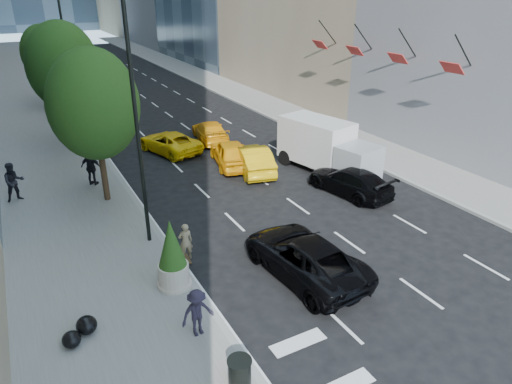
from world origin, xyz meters
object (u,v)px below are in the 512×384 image
skateboarder (186,244)px  trash_can (240,375)px  black_sedan_lincoln (304,256)px  city_bus (98,86)px  planter_shrub (172,255)px  box_truck (326,147)px  black_sedan_mercedes (350,181)px

skateboarder → trash_can: (-1.00, -6.75, -0.17)m
black_sedan_lincoln → city_bus: city_bus is taller
skateboarder → city_bus: bearing=-88.3°
city_bus → planter_shrub: bearing=-92.5°
skateboarder → planter_shrub: size_ratio=0.59×
box_truck → trash_can: box_truck is taller
skateboarder → box_truck: bearing=-147.4°
city_bus → planter_shrub: city_bus is taller
black_sedan_lincoln → trash_can: bearing=34.8°
trash_can → city_bus: bearing=84.7°
skateboarder → box_truck: size_ratio=0.24×
trash_can → planter_shrub: 5.29m
skateboarder → city_bus: size_ratio=0.14×
skateboarder → city_bus: 29.79m
black_sedan_lincoln → planter_shrub: 4.87m
black_sedan_mercedes → box_truck: 3.31m
city_bus → trash_can: city_bus is taller
black_sedan_mercedes → planter_shrub: bearing=8.5°
black_sedan_lincoln → city_bus: (-1.20, 32.62, 0.72)m
black_sedan_mercedes → city_bus: bearing=-84.9°
black_sedan_lincoln → black_sedan_mercedes: black_sedan_lincoln is taller
skateboarder → black_sedan_lincoln: skateboarder is taller
city_bus → black_sedan_lincoln: bearing=-84.1°
trash_can → skateboarder: bearing=81.6°
trash_can → planter_shrub: size_ratio=0.35×
black_sedan_mercedes → box_truck: bearing=-113.2°
skateboarder → trash_can: skateboarder is taller
black_sedan_lincoln → trash_can: size_ratio=6.06×
trash_can → planter_shrub: planter_shrub is taller
black_sedan_lincoln → trash_can: 5.98m
planter_shrub → skateboarder: bearing=56.1°
city_bus → planter_shrub: 31.39m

